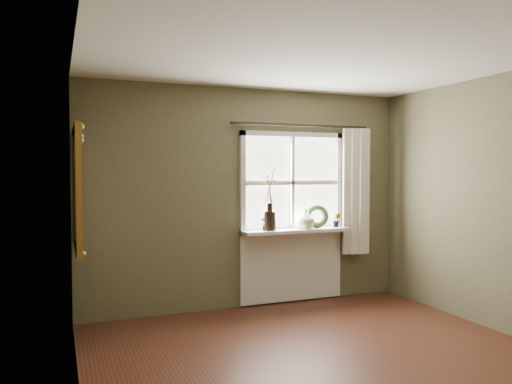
{
  "coord_description": "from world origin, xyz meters",
  "views": [
    {
      "loc": [
        -2.14,
        -3.28,
        1.62
      ],
      "look_at": [
        -0.2,
        1.55,
        1.4
      ],
      "focal_mm": 35.0,
      "sensor_mm": 36.0,
      "label": 1
    }
  ],
  "objects": [
    {
      "name": "floor",
      "position": [
        0.0,
        0.0,
        0.0
      ],
      "size": [
        4.5,
        4.5,
        0.0
      ],
      "primitive_type": "plane",
      "color": "#401F14",
      "rests_on": "ground"
    },
    {
      "name": "ceiling",
      "position": [
        0.0,
        0.0,
        2.6
      ],
      "size": [
        4.5,
        4.5,
        0.0
      ],
      "primitive_type": "plane",
      "color": "silver",
      "rests_on": "ground"
    },
    {
      "name": "wall_back",
      "position": [
        0.0,
        2.3,
        1.3
      ],
      "size": [
        4.0,
        0.1,
        2.6
      ],
      "primitive_type": "cube",
      "color": "brown",
      "rests_on": "ground"
    },
    {
      "name": "wall_left",
      "position": [
        -2.05,
        0.0,
        1.3
      ],
      "size": [
        0.1,
        4.5,
        2.6
      ],
      "primitive_type": "cube",
      "color": "brown",
      "rests_on": "ground"
    },
    {
      "name": "window_frame",
      "position": [
        0.55,
        2.23,
        1.48
      ],
      "size": [
        1.36,
        0.06,
        1.24
      ],
      "color": "silver",
      "rests_on": "wall_back"
    },
    {
      "name": "window_sill",
      "position": [
        0.55,
        2.12,
        0.9
      ],
      "size": [
        1.36,
        0.26,
        0.04
      ],
      "primitive_type": "cube",
      "color": "silver",
      "rests_on": "wall_back"
    },
    {
      "name": "window_apron",
      "position": [
        0.55,
        2.23,
        0.46
      ],
      "size": [
        1.36,
        0.04,
        0.88
      ],
      "primitive_type": "cube",
      "color": "silver",
      "rests_on": "ground"
    },
    {
      "name": "dark_jug",
      "position": [
        0.2,
        2.12,
        1.03
      ],
      "size": [
        0.16,
        0.16,
        0.23
      ],
      "primitive_type": "cylinder",
      "rotation": [
        0.0,
        0.0,
        0.03
      ],
      "color": "black",
      "rests_on": "window_sill"
    },
    {
      "name": "cream_vase",
      "position": [
        0.68,
        2.12,
        1.04
      ],
      "size": [
        0.25,
        0.25,
        0.24
      ],
      "primitive_type": "imported",
      "rotation": [
        0.0,
        0.0,
        -0.06
      ],
      "color": "beige",
      "rests_on": "window_sill"
    },
    {
      "name": "wreath",
      "position": [
        0.86,
        2.16,
        1.03
      ],
      "size": [
        0.32,
        0.23,
        0.3
      ],
      "primitive_type": "torus",
      "rotation": [
        1.36,
        0.0,
        -0.4
      ],
      "color": "#29411D",
      "rests_on": "window_sill"
    },
    {
      "name": "potted_plant_left",
      "position": [
        0.13,
        2.12,
        1.0
      ],
      "size": [
        0.1,
        0.08,
        0.16
      ],
      "primitive_type": "imported",
      "rotation": [
        0.0,
        0.0,
        -0.22
      ],
      "color": "#29411D",
      "rests_on": "window_sill"
    },
    {
      "name": "potted_plant_right",
      "position": [
        1.12,
        2.12,
        1.01
      ],
      "size": [
        0.12,
        0.11,
        0.18
      ],
      "primitive_type": "imported",
      "rotation": [
        0.0,
        0.0,
        -0.41
      ],
      "color": "#29411D",
      "rests_on": "window_sill"
    },
    {
      "name": "curtain",
      "position": [
        1.39,
        2.13,
        1.37
      ],
      "size": [
        0.36,
        0.12,
        1.59
      ],
      "primitive_type": "cube",
      "color": "beige",
      "rests_on": "wall_back"
    },
    {
      "name": "curtain_rod",
      "position": [
        0.65,
        2.17,
        2.18
      ],
      "size": [
        1.84,
        0.03,
        0.03
      ],
      "primitive_type": "cylinder",
      "rotation": [
        0.0,
        1.57,
        0.0
      ],
      "color": "black",
      "rests_on": "wall_back"
    },
    {
      "name": "gilt_mirror",
      "position": [
        -1.96,
        1.7,
        1.46
      ],
      "size": [
        0.1,
        1.0,
        1.19
      ],
      "color": "white",
      "rests_on": "wall_left"
    }
  ]
}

